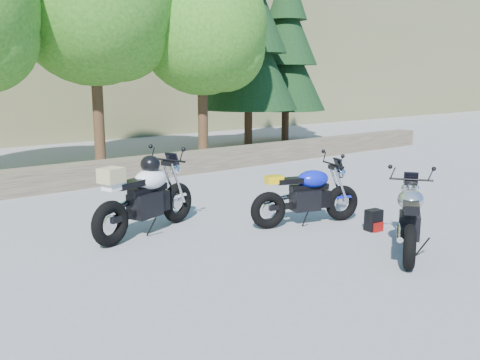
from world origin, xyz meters
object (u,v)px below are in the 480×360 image
blue_bike (307,196)px  backpack (374,220)px  white_bike (145,196)px  silver_bike (410,220)px

blue_bike → backpack: blue_bike is taller
white_bike → blue_bike: bearing=-46.0°
backpack → white_bike: bearing=149.9°
blue_bike → backpack: bearing=-41.1°
silver_bike → white_bike: 3.76m
blue_bike → white_bike: bearing=170.2°
silver_bike → white_bike: white_bike is taller
silver_bike → blue_bike: bearing=56.7°
white_bike → backpack: white_bike is taller
white_bike → silver_bike: bearing=-71.4°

